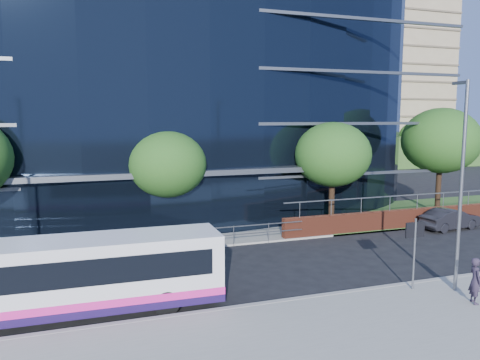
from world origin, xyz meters
name	(u,v)px	position (x,y,z in m)	size (l,w,h in m)	color
ground	(290,292)	(0.00, 0.00, 0.00)	(200.00, 200.00, 0.00)	black
pavement_near	(363,350)	(0.00, -5.00, 0.07)	(80.00, 8.00, 0.15)	gray
kerb	(301,299)	(0.00, -1.00, 0.08)	(80.00, 0.25, 0.16)	gray
yellow_line_outer	(299,299)	(0.00, -0.80, 0.01)	(80.00, 0.08, 0.01)	gold
yellow_line_inner	(297,298)	(0.00, -0.65, 0.01)	(80.00, 0.08, 0.01)	gold
far_forecourt	(112,236)	(-6.00, 11.00, 0.05)	(50.00, 8.00, 0.10)	gray
glass_office	(127,101)	(-4.00, 20.85, 8.00)	(44.00, 23.10, 16.00)	black
guard_railings	(73,244)	(-8.00, 7.00, 0.82)	(24.00, 0.05, 1.10)	slate
apartment_block	(319,92)	(32.00, 57.21, 11.11)	(60.00, 42.00, 30.00)	#2D511E
street_sign	(415,239)	(4.50, -1.59, 2.15)	(0.85, 0.09, 2.80)	slate
tree_far_b	(167,165)	(-3.00, 9.50, 4.21)	(4.29, 4.29, 6.05)	black
tree_far_c	(333,155)	(7.00, 9.00, 4.54)	(4.62, 4.62, 6.51)	black
tree_far_d	(441,141)	(16.00, 10.00, 5.19)	(5.28, 5.28, 7.44)	black
tree_dist_e	(326,134)	(24.00, 40.00, 4.54)	(4.62, 4.62, 6.51)	black
tree_dist_f	(414,135)	(40.00, 42.00, 4.21)	(4.29, 4.29, 6.05)	black
streetlight_east	(461,180)	(6.00, -2.17, 4.44)	(0.15, 0.77, 8.00)	slate
city_bus	(81,275)	(-7.67, 0.42, 1.41)	(9.92, 2.46, 2.67)	silver
parked_car	(450,219)	(13.65, 6.27, 0.65)	(1.37, 3.92, 1.29)	black
pedestrian	(475,281)	(5.66, -3.47, 0.99)	(0.61, 0.40, 1.67)	#2A2233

